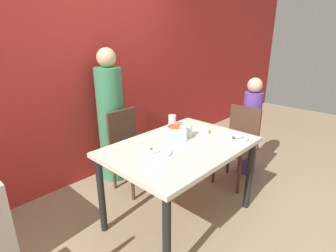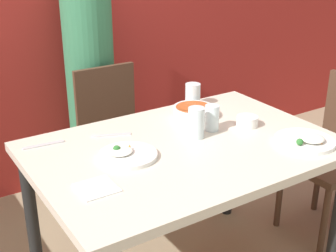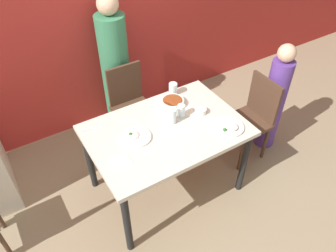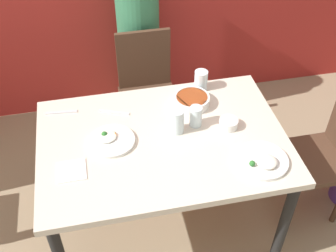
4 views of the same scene
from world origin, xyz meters
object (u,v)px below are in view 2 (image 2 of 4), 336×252
(chair_child_spot, at_px, (336,152))
(person_adult, at_px, (91,86))
(bowl_curry, at_px, (194,112))
(glass_water_tall, at_px, (212,118))
(chair_adult_spot, at_px, (116,138))
(plate_rice_adult, at_px, (126,154))

(chair_child_spot, distance_m, person_adult, 1.52)
(person_adult, distance_m, bowl_curry, 0.89)
(glass_water_tall, bearing_deg, bowl_curry, 82.23)
(glass_water_tall, bearing_deg, chair_child_spot, -8.11)
(person_adult, bearing_deg, glass_water_tall, -81.58)
(chair_adult_spot, bearing_deg, chair_child_spot, -41.11)
(bowl_curry, relative_size, glass_water_tall, 1.69)
(chair_child_spot, height_order, glass_water_tall, chair_child_spot)
(bowl_curry, relative_size, plate_rice_adult, 0.84)
(chair_child_spot, xyz_separation_m, bowl_curry, (-0.78, 0.29, 0.31))
(plate_rice_adult, bearing_deg, chair_child_spot, -3.43)
(chair_child_spot, height_order, person_adult, person_adult)
(plate_rice_adult, height_order, glass_water_tall, glass_water_tall)
(chair_child_spot, bearing_deg, glass_water_tall, -98.11)
(chair_child_spot, bearing_deg, bowl_curry, -110.60)
(person_adult, relative_size, bowl_curry, 7.60)
(glass_water_tall, bearing_deg, person_adult, 98.42)
(chair_adult_spot, height_order, bowl_curry, chair_adult_spot)
(person_adult, xyz_separation_m, plate_rice_adult, (-0.32, -1.08, 0.06))
(bowl_curry, height_order, plate_rice_adult, bowl_curry)
(chair_child_spot, bearing_deg, person_adult, -140.46)
(person_adult, bearing_deg, plate_rice_adult, -106.38)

